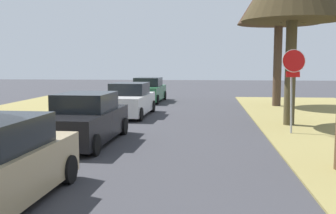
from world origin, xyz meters
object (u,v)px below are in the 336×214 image
(stop_sign_far, at_px, (293,73))
(parked_sedan_green, at_px, (148,91))
(parked_sedan_white, at_px, (129,101))
(parked_sedan_black, at_px, (84,120))

(stop_sign_far, relative_size, parked_sedan_green, 0.66)
(parked_sedan_white, bearing_deg, parked_sedan_black, -91.07)
(parked_sedan_black, bearing_deg, stop_sign_far, 17.72)
(parked_sedan_black, height_order, parked_sedan_white, same)
(parked_sedan_black, distance_m, parked_sedan_green, 13.68)
(parked_sedan_white, bearing_deg, stop_sign_far, -33.57)
(stop_sign_far, bearing_deg, parked_sedan_black, -162.28)
(stop_sign_far, distance_m, parked_sedan_black, 7.31)
(parked_sedan_white, distance_m, parked_sedan_green, 7.05)
(stop_sign_far, bearing_deg, parked_sedan_white, 146.43)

